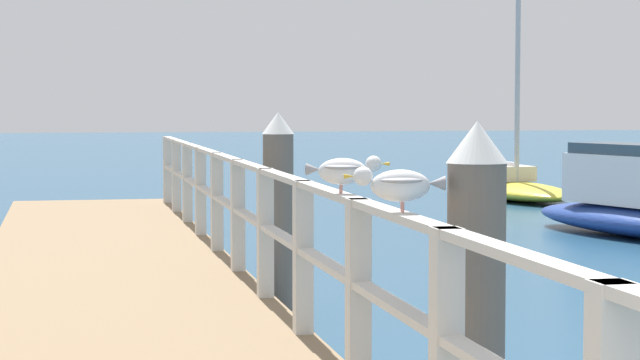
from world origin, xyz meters
TOP-DOWN VIEW (x-y plane):
  - pier_deck at (0.00, 9.37)m, footprint 2.40×18.74m
  - pier_railing at (1.12, 9.37)m, footprint 0.12×17.26m
  - dock_piling_near at (1.50, 4.65)m, footprint 0.29×0.29m
  - dock_piling_far at (1.50, 10.19)m, footprint 0.29×0.29m
  - seagull_foreground at (1.11, 4.64)m, footprint 0.48×0.20m
  - seagull_background at (1.13, 5.85)m, footprint 0.46×0.25m
  - boat_6 at (8.35, 22.52)m, footprint 1.87×4.57m

SIDE VIEW (x-z plane):
  - pier_deck at x=0.00m, z-range 0.00..0.41m
  - boat_6 at x=8.35m, z-range -2.77..3.35m
  - dock_piling_near at x=1.50m, z-range 0.01..1.85m
  - dock_piling_far at x=1.50m, z-range 0.01..1.85m
  - pier_railing at x=1.12m, z-range 0.52..1.54m
  - seagull_foreground at x=1.11m, z-range 1.44..1.66m
  - seagull_background at x=1.13m, z-range 1.44..1.66m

